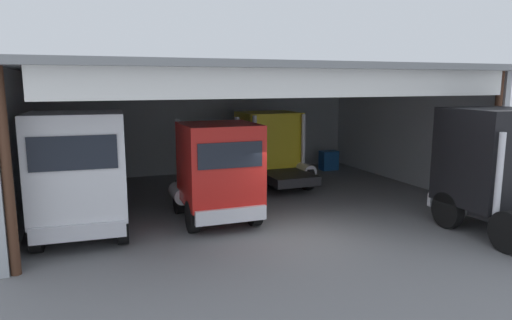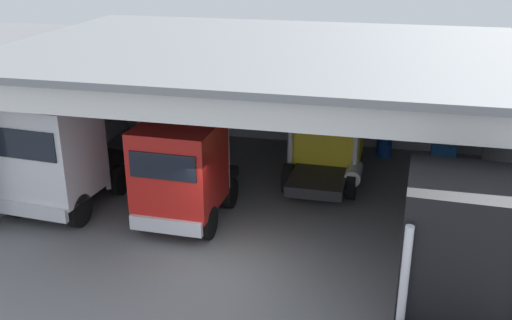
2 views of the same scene
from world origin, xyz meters
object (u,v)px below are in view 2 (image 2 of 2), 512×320
at_px(truck_black_yard_outside, 462,262).
at_px(truck_white_left_bay, 56,155).
at_px(truck_red_center_right_bay, 183,171).
at_px(truck_yellow_center_left_bay, 327,135).
at_px(oil_drum, 384,145).
at_px(tool_cart, 443,156).

bearing_deg(truck_black_yard_outside, truck_white_left_bay, 164.36).
distance_m(truck_red_center_right_bay, truck_yellow_center_left_bay, 5.89).
bearing_deg(truck_yellow_center_left_bay, truck_white_left_bay, -149.84).
distance_m(truck_white_left_bay, truck_yellow_center_left_bay, 9.24).
height_order(truck_red_center_right_bay, oil_drum, truck_red_center_right_bay).
height_order(truck_red_center_right_bay, tool_cart, truck_red_center_right_bay).
bearing_deg(tool_cart, truck_black_yard_outside, -92.14).
xyz_separation_m(truck_black_yard_outside, tool_cart, (0.40, 10.61, -1.50)).
height_order(truck_white_left_bay, truck_red_center_right_bay, truck_white_left_bay).
relative_size(truck_black_yard_outside, tool_cart, 4.89).
xyz_separation_m(truck_black_yard_outside, oil_drum, (-1.83, 11.45, -1.53)).
bearing_deg(oil_drum, truck_red_center_right_bay, -128.32).
xyz_separation_m(truck_red_center_right_bay, tool_cart, (8.10, 6.60, -1.24)).
relative_size(truck_white_left_bay, truck_black_yard_outside, 1.08).
distance_m(truck_yellow_center_left_bay, tool_cart, 4.91).
bearing_deg(oil_drum, truck_yellow_center_left_bay, -124.15).
distance_m(truck_black_yard_outside, oil_drum, 11.70).
xyz_separation_m(truck_white_left_bay, truck_red_center_right_bay, (4.18, 0.09, -0.20)).
bearing_deg(truck_white_left_bay, oil_drum, -139.04).
xyz_separation_m(truck_red_center_right_bay, truck_black_yard_outside, (7.71, -4.01, 0.25)).
bearing_deg(truck_black_yard_outside, tool_cart, 90.47).
distance_m(truck_white_left_bay, truck_red_center_right_bay, 4.19).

